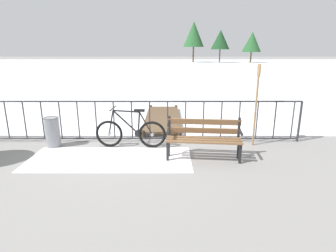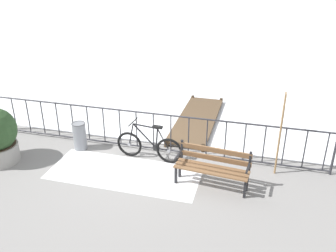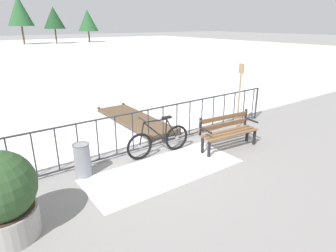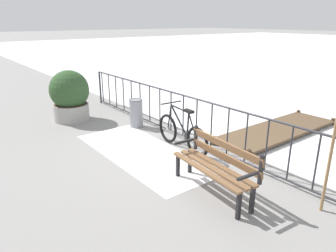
# 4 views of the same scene
# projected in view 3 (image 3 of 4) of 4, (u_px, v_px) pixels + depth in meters

# --- Properties ---
(ground_plane) EXTENTS (160.00, 160.00, 0.00)m
(ground_plane) POSITION_uv_depth(u_px,v_px,m) (141.00, 151.00, 7.42)
(ground_plane) COLOR gray
(snow_patch) EXTENTS (3.53, 1.44, 0.01)m
(snow_patch) POSITION_uv_depth(u_px,v_px,m) (165.00, 170.00, 6.43)
(snow_patch) COLOR white
(snow_patch) RESTS_ON ground
(railing_fence) EXTENTS (9.06, 0.06, 1.07)m
(railing_fence) POSITION_uv_depth(u_px,v_px,m) (141.00, 130.00, 7.23)
(railing_fence) COLOR #2D2D33
(railing_fence) RESTS_ON ground
(bicycle_near_railing) EXTENTS (1.71, 0.52, 0.97)m
(bicycle_near_railing) POSITION_uv_depth(u_px,v_px,m) (159.00, 140.00, 7.09)
(bicycle_near_railing) COLOR black
(bicycle_near_railing) RESTS_ON ground
(park_bench) EXTENTS (1.64, 0.63, 0.89)m
(park_bench) POSITION_uv_depth(u_px,v_px,m) (227.00, 129.00, 7.45)
(park_bench) COLOR brown
(park_bench) RESTS_ON ground
(planter_with_shrub) EXTENTS (1.07, 1.07, 1.39)m
(planter_with_shrub) POSITION_uv_depth(u_px,v_px,m) (0.00, 197.00, 4.23)
(planter_with_shrub) COLOR #9E9B96
(planter_with_shrub) RESTS_ON ground
(trash_bin) EXTENTS (0.35, 0.35, 0.73)m
(trash_bin) POSITION_uv_depth(u_px,v_px,m) (82.00, 160.00, 6.08)
(trash_bin) COLOR gray
(trash_bin) RESTS_ON ground
(oar_upright) EXTENTS (0.04, 0.16, 1.98)m
(oar_upright) POSITION_uv_depth(u_px,v_px,m) (239.00, 92.00, 8.62)
(oar_upright) COLOR #937047
(oar_upright) RESTS_ON ground
(wooden_dock) EXTENTS (1.10, 3.57, 0.20)m
(wooden_dock) POSITION_uv_depth(u_px,v_px,m) (135.00, 119.00, 9.46)
(wooden_dock) COLOR brown
(wooden_dock) RESTS_ON ground
(tree_far_west) EXTENTS (3.19, 3.19, 5.10)m
(tree_far_west) POSITION_uv_depth(u_px,v_px,m) (88.00, 20.00, 47.10)
(tree_far_west) COLOR brown
(tree_far_west) RESTS_ON ground
(tree_west_mid) EXTENTS (3.16, 3.16, 5.35)m
(tree_west_mid) POSITION_uv_depth(u_px,v_px,m) (54.00, 18.00, 43.71)
(tree_west_mid) COLOR brown
(tree_west_mid) RESTS_ON ground
(tree_centre) EXTENTS (3.57, 3.57, 6.80)m
(tree_centre) POSITION_uv_depth(u_px,v_px,m) (19.00, 11.00, 41.76)
(tree_centre) COLOR brown
(tree_centre) RESTS_ON ground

